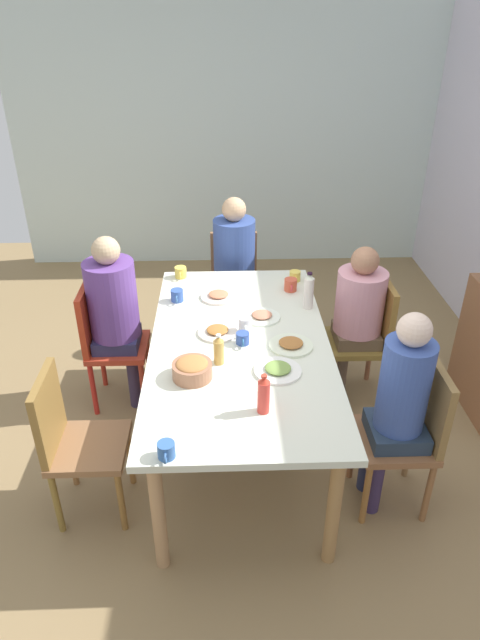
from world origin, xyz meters
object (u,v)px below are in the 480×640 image
object	(u,v)px
chair_2	(73,438)
plate_1	(278,370)
person_1	(115,308)
dining_table	(240,353)
plate_3	(218,296)
plate_4	(291,345)
chair_0	(234,281)
cup_4	(177,296)
plate_0	(262,316)
plate_2	(218,332)
cup_6	(295,276)
chair_1	(106,339)
cup_5	(166,450)
person_3	(399,400)
bowl_0	(192,369)
person_0	(234,259)
cup_1	(245,325)
bottle_1	(219,350)
chair_3	(411,429)
person_4	(357,310)
chair_4	(367,334)
cup_0	(291,285)
bottle_2	(264,395)
cup_3	(243,339)
cup_2	(181,272)
bottle_0	(309,291)

from	to	relation	value
chair_2	plate_1	xyz separation A→B (m)	(-0.19, 1.10, 0.28)
person_1	dining_table	bearing A→B (deg)	58.71
plate_3	plate_4	xyz separation A→B (m)	(0.63, 0.42, 0.00)
chair_0	cup_4	world-z (taller)	chair_0
chair_2	plate_0	xyz separation A→B (m)	(-0.78, 1.06, 0.28)
plate_2	cup_6	size ratio (longest dim) A/B	2.08
chair_1	plate_3	distance (m)	0.83
chair_0	plate_0	size ratio (longest dim) A/B	3.88
dining_table	plate_2	size ratio (longest dim) A/B	8.27
chair_1	plate_1	world-z (taller)	chair_1
person_1	cup_5	bearing A→B (deg)	17.86
person_3	plate_2	size ratio (longest dim) A/B	5.11
plate_1	plate_2	xyz separation A→B (m)	(-0.41, -0.33, 0.00)
person_3	plate_4	bearing A→B (deg)	-130.04
chair_1	bowl_0	xyz separation A→B (m)	(0.84, 0.64, 0.32)
person_1	person_0	bearing A→B (deg)	133.93
chair_0	cup_1	bearing A→B (deg)	1.58
person_0	bottle_1	distance (m)	1.51
chair_3	chair_2	bearing A→B (deg)	-90.00
chair_3	person_4	distance (m)	1.02
person_0	cup_4	world-z (taller)	person_0
chair_4	plate_0	distance (m)	0.84
cup_0	bottle_2	bearing A→B (deg)	-12.27
chair_3	cup_1	world-z (taller)	chair_3
chair_3	cup_6	xyz separation A→B (m)	(-1.31, -0.48, 0.30)
plate_0	bottle_2	size ratio (longest dim) A/B	1.07
cup_3	person_4	bearing A→B (deg)	122.74
chair_3	person_3	distance (m)	0.22
person_3	plate_0	xyz separation A→B (m)	(-0.78, -0.67, 0.08)
chair_0	cup_6	distance (m)	0.76
person_1	plate_1	bearing A→B (deg)	51.40
person_3	plate_4	world-z (taller)	person_3
person_3	cup_0	xyz separation A→B (m)	(-1.16, -0.44, 0.11)
plate_4	bottle_1	size ratio (longest dim) A/B	1.40
plate_1	cup_6	size ratio (longest dim) A/B	2.25
chair_1	cup_3	xyz separation A→B (m)	(0.52, 0.92, 0.30)
bowl_0	bottle_2	distance (m)	0.47
chair_2	cup_0	bearing A→B (deg)	132.12
chair_4	plate_4	distance (m)	0.87
bottle_1	person_4	bearing A→B (deg)	127.04
chair_3	bowl_0	size ratio (longest dim) A/B	4.21
chair_4	plate_3	size ratio (longest dim) A/B	3.72
cup_2	person_3	bearing A→B (deg)	40.98
chair_4	cup_0	distance (m)	0.64
cup_4	bottle_0	distance (m)	0.87
person_3	chair_4	distance (m)	1.02
chair_2	bottle_2	size ratio (longest dim) A/B	4.16
chair_3	plate_1	world-z (taller)	chair_3
cup_0	bottle_1	world-z (taller)	bottle_1
cup_5	chair_0	bearing A→B (deg)	171.25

